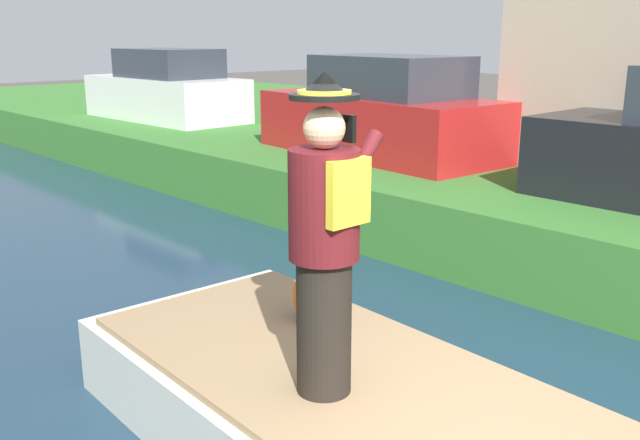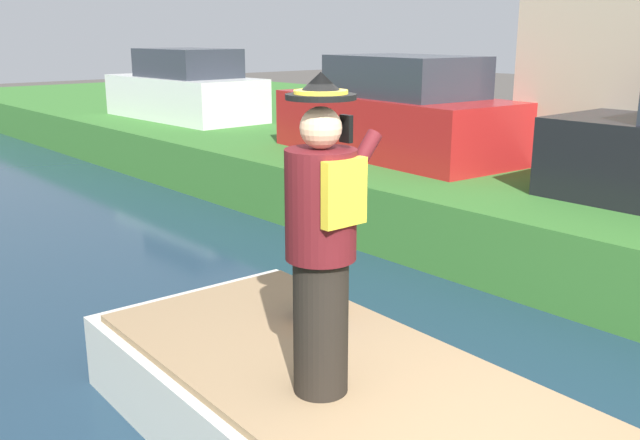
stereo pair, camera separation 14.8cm
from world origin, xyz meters
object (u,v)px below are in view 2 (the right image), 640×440
at_px(boat, 353,423).
at_px(parrot_plush, 320,288).
at_px(person_pirate, 322,240).
at_px(parked_car_red, 396,114).
at_px(parked_car_white, 185,90).

distance_m(boat, parrot_plush, 1.10).
bearing_deg(boat, person_pirate, 175.08).
bearing_deg(parked_car_red, parked_car_white, 90.00).
relative_size(parrot_plush, parked_car_red, 0.14).
xyz_separation_m(boat, parked_car_red, (5.20, 4.54, 1.16)).
height_order(boat, parked_car_white, parked_car_white).
bearing_deg(parrot_plush, parked_car_white, 64.60).
bearing_deg(boat, parked_car_white, 64.36).
relative_size(boat, parked_car_red, 1.04).
bearing_deg(parked_car_white, parked_car_red, -90.00).
bearing_deg(parrot_plush, person_pirate, -130.33).
height_order(person_pirate, parrot_plush, person_pirate).
xyz_separation_m(parrot_plush, parked_car_red, (4.75, 3.71, 0.61)).
relative_size(parrot_plush, parked_car_white, 0.14).
distance_m(person_pirate, parrot_plush, 1.27).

